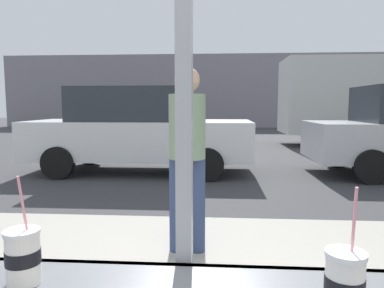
% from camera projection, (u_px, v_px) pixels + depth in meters
% --- Properties ---
extents(ground_plane, '(60.00, 60.00, 0.00)m').
position_uv_depth(ground_plane, '(213.00, 161.00, 9.12)').
color(ground_plane, '#38383A').
extents(sidewalk_strip, '(16.00, 2.80, 0.13)m').
position_uv_depth(sidewalk_strip, '(202.00, 282.00, 2.77)').
color(sidewalk_strip, '#9E998E').
rests_on(sidewalk_strip, ground).
extents(building_facade_far, '(28.00, 1.20, 4.68)m').
position_uv_depth(building_facade_far, '(216.00, 91.00, 23.31)').
color(building_facade_far, gray).
rests_on(building_facade_far, ground).
extents(soda_cup_left, '(0.10, 0.10, 0.31)m').
position_uv_depth(soda_cup_left, '(23.00, 256.00, 0.99)').
color(soda_cup_left, white).
rests_on(soda_cup_left, window_counter).
extents(soda_cup_right, '(0.09, 0.09, 0.32)m').
position_uv_depth(soda_cup_right, '(344.00, 284.00, 0.83)').
color(soda_cup_right, white).
rests_on(soda_cup_right, window_counter).
extents(parked_car_white, '(4.69, 1.91, 1.81)m').
position_uv_depth(parked_car_white, '(138.00, 130.00, 7.60)').
color(parked_car_white, silver).
rests_on(parked_car_white, ground).
extents(box_truck, '(6.20, 2.44, 3.05)m').
position_uv_depth(box_truck, '(368.00, 99.00, 12.49)').
color(box_truck, beige).
rests_on(box_truck, ground).
extents(pedestrian, '(0.32, 0.32, 1.63)m').
position_uv_depth(pedestrian, '(187.00, 148.00, 3.11)').
color(pedestrian, navy).
rests_on(pedestrian, sidewalk_strip).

